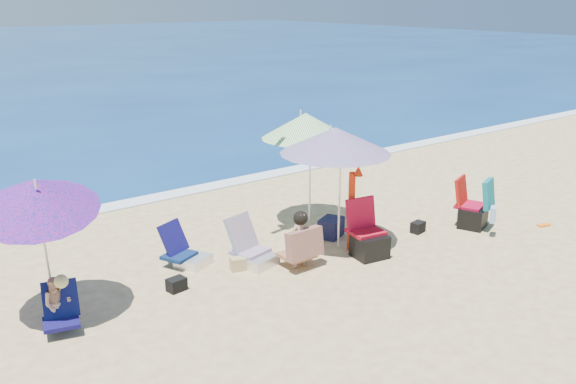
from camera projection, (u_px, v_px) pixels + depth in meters
ground at (342, 271)px, 9.84m from camera, size 120.00×120.00×0.00m
foam at (185, 192)px, 13.70m from camera, size 120.00×0.50×0.04m
umbrella_turquoise at (336, 141)px, 10.25m from camera, size 2.44×2.44×2.11m
umbrella_striped at (306, 126)px, 11.31m from camera, size 2.05×2.05×2.15m
umbrella_blue at (36, 195)px, 7.87m from camera, size 2.04×2.07×2.11m
furled_umbrella at (353, 204)px, 10.42m from camera, size 0.20×0.29×1.49m
chair_navy at (186, 254)px, 10.02m from camera, size 0.79×0.80×0.67m
chair_rainbow at (252, 252)px, 10.06m from camera, size 0.68×0.86×0.75m
camp_chair_left at (368, 240)px, 10.32m from camera, size 0.62×0.67×0.94m
camp_chair_right at (474, 210)px, 11.58m from camera, size 0.69×1.02×0.96m
person_center at (301, 241)px, 9.83m from camera, size 0.64×0.53×0.93m
person_left at (58, 304)px, 8.01m from camera, size 0.58×0.59×0.81m
bag_black_a at (177, 284)px, 9.16m from camera, size 0.29×0.23×0.19m
bag_tan at (238, 264)px, 9.84m from camera, size 0.28×0.23×0.21m
bag_navy_b at (331, 228)px, 11.18m from camera, size 0.56×0.50×0.34m
bag_black_b at (418, 227)px, 11.40m from camera, size 0.29×0.23×0.20m
orange_item at (544, 225)px, 11.74m from camera, size 0.27×0.16×0.03m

